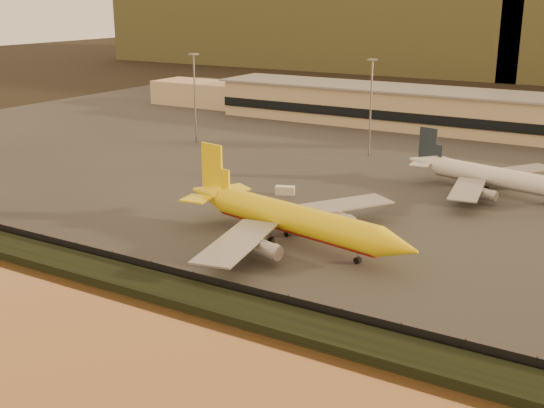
{
  "coord_description": "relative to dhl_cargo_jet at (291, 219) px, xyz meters",
  "views": [
    {
      "loc": [
        59.31,
        -86.34,
        41.16
      ],
      "look_at": [
        0.47,
        12.0,
        6.05
      ],
      "focal_mm": 45.0,
      "sensor_mm": 36.0,
      "label": 1
    }
  ],
  "objects": [
    {
      "name": "apron_light_masts",
      "position": [
        9.63,
        64.79,
        11.09
      ],
      "size": [
        152.2,
        12.2,
        25.4
      ],
      "color": "slate",
      "rests_on": "tarmac"
    },
    {
      "name": "terminal_building",
      "position": [
        -19.89,
        115.34,
        1.63
      ],
      "size": [
        202.0,
        25.0,
        12.6
      ],
      "color": "tan",
      "rests_on": "tarmac"
    },
    {
      "name": "gse_vehicle_white",
      "position": [
        -15.89,
        25.59,
        -3.49
      ],
      "size": [
        4.49,
        3.23,
        1.84
      ],
      "primitive_type": "cube",
      "rotation": [
        0.0,
        0.0,
        0.38
      ],
      "color": "silver",
      "rests_on": "tarmac"
    },
    {
      "name": "ground",
      "position": [
        -5.37,
        -10.21,
        -4.61
      ],
      "size": [
        900.0,
        900.0,
        0.0
      ],
      "primitive_type": "plane",
      "color": "black",
      "rests_on": "ground"
    },
    {
      "name": "dhl_cargo_jet",
      "position": [
        0.0,
        0.0,
        0.0
      ],
      "size": [
        49.29,
        47.59,
        14.77
      ],
      "rotation": [
        0.0,
        0.0,
        -0.19
      ],
      "color": "yellow",
      "rests_on": "tarmac"
    },
    {
      "name": "distant_hills",
      "position": [
        -26.11,
        329.79,
        26.78
      ],
      "size": [
        470.0,
        160.0,
        70.0
      ],
      "color": "brown",
      "rests_on": "ground"
    },
    {
      "name": "embankment",
      "position": [
        -5.37,
        -27.21,
        -3.91
      ],
      "size": [
        320.0,
        7.0,
        1.4
      ],
      "primitive_type": "cube",
      "color": "black",
      "rests_on": "ground"
    },
    {
      "name": "gse_vehicle_yellow",
      "position": [
        0.86,
        13.96,
        -3.53
      ],
      "size": [
        4.29,
        3.11,
        1.76
      ],
      "primitive_type": "cube",
      "rotation": [
        0.0,
        0.0,
        0.39
      ],
      "color": "yellow",
      "rests_on": "tarmac"
    },
    {
      "name": "white_narrowbody_jet",
      "position": [
        22.15,
        49.54,
        -0.78
      ],
      "size": [
        42.02,
        40.27,
        12.18
      ],
      "rotation": [
        0.0,
        0.0,
        -0.23
      ],
      "color": "silver",
      "rests_on": "tarmac"
    },
    {
      "name": "perimeter_fence",
      "position": [
        -5.37,
        -23.21,
        -3.31
      ],
      "size": [
        300.0,
        0.05,
        2.2
      ],
      "primitive_type": "cube",
      "color": "black",
      "rests_on": "tarmac"
    },
    {
      "name": "tarmac",
      "position": [
        -5.37,
        84.79,
        -4.51
      ],
      "size": [
        320.0,
        220.0,
        0.2
      ],
      "primitive_type": "cube",
      "color": "#2D2D2D",
      "rests_on": "ground"
    }
  ]
}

